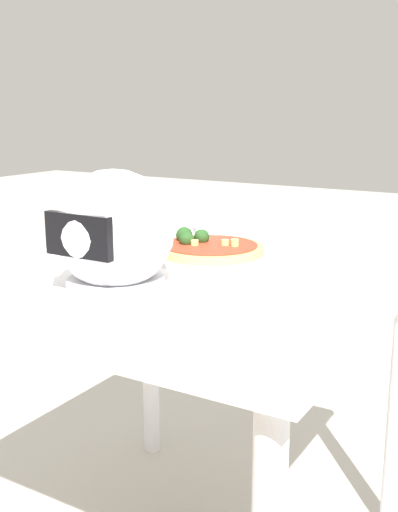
# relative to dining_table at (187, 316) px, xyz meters

# --- Properties ---
(dining_table) EXTENTS (0.87, 0.90, 0.73)m
(dining_table) POSITION_rel_dining_table_xyz_m (0.00, 0.00, 0.00)
(dining_table) COLOR white
(dining_table) RESTS_ON ground
(pizza_plate) EXTENTS (0.28, 0.28, 0.01)m
(pizza_plate) POSITION_rel_dining_table_xyz_m (0.02, -0.14, 0.10)
(pizza_plate) COLOR white
(pizza_plate) RESTS_ON dining_table
(pizza) EXTENTS (0.25, 0.25, 0.05)m
(pizza) POSITION_rel_dining_table_xyz_m (0.03, -0.14, 0.12)
(pizza) COLOR tan
(pizza) RESTS_ON pizza_plate
(motorcycle_helmet) EXTENTS (0.23, 0.23, 0.23)m
(motorcycle_helmet) POSITION_rel_dining_table_xyz_m (0.06, 0.18, 0.21)
(motorcycle_helmet) COLOR silver
(motorcycle_helmet) RESTS_ON dining_table
(drinking_glass) EXTENTS (0.07, 0.07, 0.12)m
(drinking_glass) POSITION_rel_dining_table_xyz_m (0.15, -0.36, 0.16)
(drinking_glass) COLOR silver
(drinking_glass) RESTS_ON dining_table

